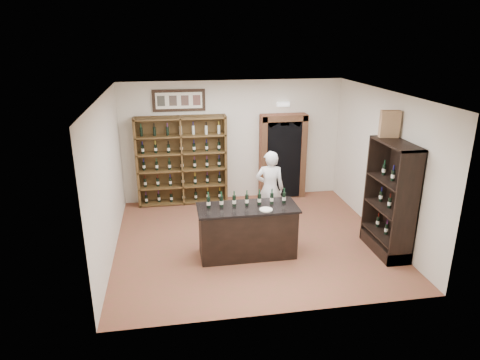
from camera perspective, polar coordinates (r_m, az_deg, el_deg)
name	(u,v)px	position (r m, az deg, el deg)	size (l,w,h in m)	color
floor	(251,240)	(8.98, 1.53, -7.95)	(5.50, 5.50, 0.00)	brown
ceiling	(253,94)	(8.07, 1.72, 11.39)	(5.50, 5.50, 0.00)	white
wall_back	(233,141)	(10.77, -0.94, 5.23)	(5.50, 0.04, 3.00)	silver
wall_left	(108,179)	(8.34, -17.25, 0.19)	(0.04, 5.00, 3.00)	silver
wall_right	(383,164)	(9.31, 18.48, 2.00)	(0.04, 5.00, 3.00)	silver
wine_shelf	(182,161)	(10.61, -7.76, 2.59)	(2.20, 0.38, 2.20)	brown
framed_picture	(179,100)	(10.43, -8.15, 10.46)	(1.25, 0.04, 0.52)	black
arched_doorway	(283,154)	(10.96, 5.69, 3.42)	(1.17, 0.35, 2.17)	black
emergency_light	(283,104)	(10.77, 5.78, 10.02)	(0.30, 0.10, 0.10)	white
tasting_counter	(247,231)	(8.20, 0.99, -6.86)	(1.88, 0.78, 1.00)	black
counter_bottle_0	(209,202)	(7.92, -4.22, -3.00)	(0.07, 0.07, 0.30)	black
counter_bottle_1	(221,202)	(7.95, -2.49, -2.89)	(0.07, 0.07, 0.30)	black
counter_bottle_2	(234,201)	(7.98, -0.78, -2.79)	(0.07, 0.07, 0.30)	black
counter_bottle_3	(247,200)	(8.01, 0.92, -2.68)	(0.07, 0.07, 0.30)	black
counter_bottle_4	(259,199)	(8.06, 2.60, -2.58)	(0.07, 0.07, 0.30)	black
counter_bottle_5	(272,198)	(8.11, 4.26, -2.47)	(0.07, 0.07, 0.30)	black
counter_bottle_6	(284,198)	(8.17, 5.89, -2.36)	(0.07, 0.07, 0.30)	black
side_cabinet	(390,215)	(8.72, 19.34, -4.49)	(0.48, 1.20, 2.20)	black
shopkeeper	(270,189)	(9.34, 4.00, -1.18)	(0.62, 0.41, 1.71)	white
plate	(266,210)	(7.85, 3.49, -3.96)	(0.24, 0.24, 0.02)	white
wine_crate	(390,124)	(8.56, 19.33, 7.07)	(0.36, 0.15, 0.51)	tan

